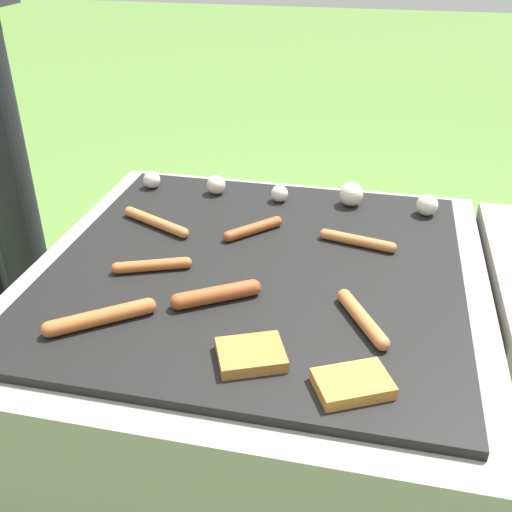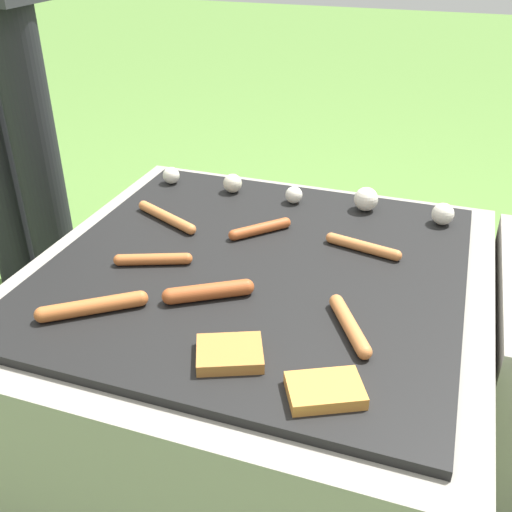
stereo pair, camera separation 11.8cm
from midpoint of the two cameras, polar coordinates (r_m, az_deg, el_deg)
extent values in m
plane|color=#567F38|center=(1.48, -2.39, -16.03)|extent=(14.00, 14.00, 0.00)
cube|color=gray|center=(1.33, -2.58, -9.58)|extent=(0.91, 0.91, 0.43)
cube|color=black|center=(1.20, -2.83, -1.28)|extent=(0.80, 0.80, 0.02)
cylinder|color=black|center=(1.82, -24.39, 6.98)|extent=(0.13, 0.13, 0.86)
cylinder|color=#C6753D|center=(1.03, 6.84, -6.02)|extent=(0.09, 0.14, 0.02)
sphere|color=#C6753D|center=(0.98, 8.55, -8.35)|extent=(0.02, 0.02, 0.02)
sphere|color=#C6753D|center=(1.08, 5.30, -3.91)|extent=(0.02, 0.02, 0.02)
cylinder|color=#B7602D|center=(1.07, -17.73, -5.68)|extent=(0.15, 0.12, 0.03)
sphere|color=#B7602D|center=(1.07, -22.15, -6.60)|extent=(0.03, 0.03, 0.03)
sphere|color=#B7602D|center=(1.08, -13.36, -4.74)|extent=(0.03, 0.03, 0.03)
cylinder|color=#C6753D|center=(1.26, 7.02, 1.39)|extent=(0.15, 0.05, 0.02)
sphere|color=#C6753D|center=(1.28, 3.97, 2.04)|extent=(0.02, 0.02, 0.02)
sphere|color=#C6753D|center=(1.25, 10.15, 0.72)|extent=(0.02, 0.02, 0.02)
cylinder|color=#C6753D|center=(1.36, -12.01, 3.13)|extent=(0.17, 0.10, 0.02)
sphere|color=#C6753D|center=(1.42, -14.31, 4.07)|extent=(0.02, 0.02, 0.02)
sphere|color=#C6753D|center=(1.30, -9.50, 2.10)|extent=(0.02, 0.02, 0.02)
cylinder|color=#B7602D|center=(1.20, -12.70, -0.96)|extent=(0.13, 0.07, 0.02)
sphere|color=#B7602D|center=(1.19, -9.50, -0.71)|extent=(0.02, 0.02, 0.02)
sphere|color=#B7602D|center=(1.20, -15.87, -1.21)|extent=(0.02, 0.02, 0.02)
cylinder|color=#A34C23|center=(1.30, -2.88, 2.54)|extent=(0.10, 0.11, 0.02)
sphere|color=#A34C23|center=(1.28, -5.32, 1.79)|extent=(0.02, 0.02, 0.02)
sphere|color=#A34C23|center=(1.33, -0.54, 3.26)|extent=(0.02, 0.02, 0.02)
cylinder|color=#A34C23|center=(1.08, -6.95, -3.75)|extent=(0.13, 0.10, 0.03)
sphere|color=#A34C23|center=(1.10, -3.40, -3.10)|extent=(0.03, 0.03, 0.03)
sphere|color=#A34C23|center=(1.07, -10.58, -4.41)|extent=(0.03, 0.03, 0.03)
cube|color=#B27033|center=(0.95, -4.10, -9.49)|extent=(0.13, 0.12, 0.02)
cube|color=#D18438|center=(0.90, 5.43, -12.16)|extent=(0.13, 0.12, 0.02)
sphere|color=silver|center=(1.56, -12.08, 7.07)|extent=(0.04, 0.04, 0.04)
sphere|color=beige|center=(1.50, -6.10, 6.71)|extent=(0.05, 0.05, 0.05)
sphere|color=silver|center=(1.45, -0.09, 5.93)|extent=(0.04, 0.04, 0.04)
sphere|color=silver|center=(1.44, 6.74, 5.81)|extent=(0.06, 0.06, 0.06)
sphere|color=silver|center=(1.42, 13.73, 4.69)|extent=(0.05, 0.05, 0.05)
camera|label=1|loc=(0.06, -92.86, -1.66)|focal=42.00mm
camera|label=2|loc=(0.06, 87.14, 1.66)|focal=42.00mm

